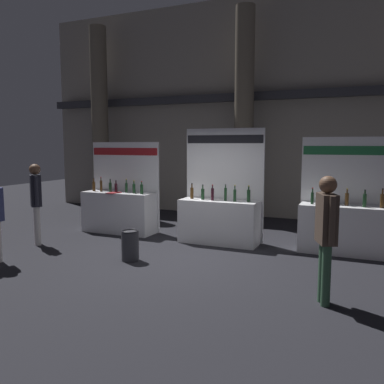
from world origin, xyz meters
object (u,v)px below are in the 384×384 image
at_px(exhibitor_booth_0, 119,209).
at_px(exhibitor_booth_2, 346,224).
at_px(exhibitor_booth_1, 220,216).
at_px(visitor_0, 326,229).
at_px(trash_bin, 130,245).
at_px(visitor_3, 36,197).

distance_m(exhibitor_booth_0, exhibitor_booth_2, 5.28).
relative_size(exhibitor_booth_1, exhibitor_booth_2, 1.09).
distance_m(exhibitor_booth_2, visitor_0, 2.95).
xyz_separation_m(exhibitor_booth_2, trash_bin, (-3.69, -2.18, -0.30)).
height_order(visitor_0, visitor_3, visitor_0).
bearing_deg(exhibitor_booth_0, exhibitor_booth_2, 1.45).
bearing_deg(exhibitor_booth_1, visitor_0, -47.42).
distance_m(exhibitor_booth_2, visitor_3, 6.52).
height_order(exhibitor_booth_2, trash_bin, exhibitor_booth_2).
bearing_deg(trash_bin, visitor_0, -11.56).
height_order(exhibitor_booth_0, exhibitor_booth_2, exhibitor_booth_2).
distance_m(exhibitor_booth_0, visitor_0, 5.89).
bearing_deg(trash_bin, visitor_3, 174.58).
relative_size(exhibitor_booth_0, visitor_3, 1.27).
xyz_separation_m(exhibitor_booth_1, trash_bin, (-1.07, -1.99, -0.32)).
relative_size(exhibitor_booth_0, exhibitor_booth_1, 0.88).
bearing_deg(visitor_3, exhibitor_booth_1, -112.87).
bearing_deg(exhibitor_booth_2, exhibitor_booth_0, -178.55).
distance_m(trash_bin, visitor_0, 3.73).
relative_size(exhibitor_booth_2, visitor_0, 1.32).
distance_m(trash_bin, visitor_3, 2.64).
height_order(exhibitor_booth_0, visitor_0, exhibitor_booth_0).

